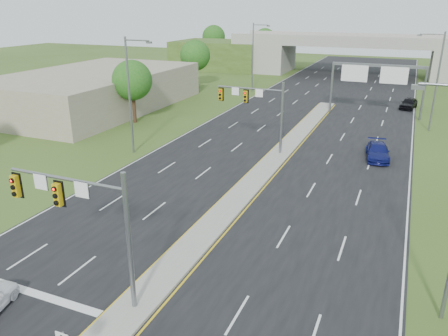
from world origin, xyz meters
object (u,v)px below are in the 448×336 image
object	(u,v)px
signal_mast_far	(259,105)
car_far_c	(409,103)
sign_gantry	(376,76)
signal_mast_near	(85,212)
overpass	(356,58)
car_far_b	(378,151)

from	to	relation	value
signal_mast_far	car_far_c	bearing A→B (deg)	63.43
sign_gantry	signal_mast_far	bearing A→B (deg)	-114.11
signal_mast_near	overpass	xyz separation A→B (m)	(2.26, 80.07, -1.17)
car_far_b	sign_gantry	bearing A→B (deg)	89.01
signal_mast_near	overpass	bearing A→B (deg)	88.38
car_far_c	sign_gantry	bearing A→B (deg)	-112.41
signal_mast_near	car_far_b	size ratio (longest dim) A/B	1.42
signal_mast_near	sign_gantry	distance (m)	45.88
signal_mast_far	car_far_b	distance (m)	12.01
signal_mast_far	sign_gantry	xyz separation A→B (m)	(8.95, 19.99, 0.51)
car_far_b	signal_mast_far	bearing A→B (deg)	-175.61
sign_gantry	car_far_b	xyz separation A→B (m)	(2.13, -17.59, -4.51)
sign_gantry	signal_mast_near	bearing A→B (deg)	-101.25
overpass	signal_mast_far	bearing A→B (deg)	-92.35
signal_mast_far	sign_gantry	size ratio (longest dim) A/B	0.60
signal_mast_far	overpass	bearing A→B (deg)	87.65
sign_gantry	car_far_c	xyz separation A→B (m)	(4.32, 6.52, -4.46)
car_far_b	car_far_c	world-z (taller)	car_far_c
sign_gantry	car_far_b	bearing A→B (deg)	-83.11
overpass	car_far_c	size ratio (longest dim) A/B	18.06
signal_mast_near	car_far_c	bearing A→B (deg)	75.56
sign_gantry	overpass	xyz separation A→B (m)	(-6.68, 35.08, -1.69)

